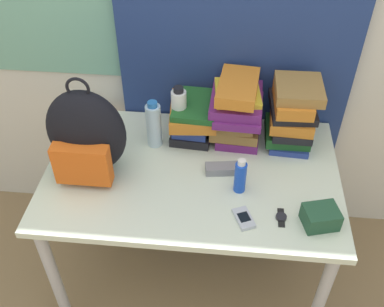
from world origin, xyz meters
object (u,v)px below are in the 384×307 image
(cell_phone, at_px, (244,218))
(wristwatch, at_px, (281,217))
(book_stack_center, at_px, (237,110))
(water_bottle, at_px, (154,125))
(sunscreen_bottle, at_px, (240,176))
(backpack, at_px, (86,135))
(sports_bottle, at_px, (179,116))
(book_stack_left, at_px, (193,117))
(camera_pouch, at_px, (321,217))
(sunglasses_case, at_px, (223,169))
(book_stack_right, at_px, (292,114))

(cell_phone, distance_m, wristwatch, 0.14)
(book_stack_center, xyz_separation_m, cell_phone, (0.05, -0.49, -0.15))
(water_bottle, relative_size, wristwatch, 2.50)
(water_bottle, distance_m, sunscreen_bottle, 0.46)
(water_bottle, bearing_deg, backpack, -141.13)
(book_stack_center, distance_m, wristwatch, 0.52)
(wristwatch, bearing_deg, water_bottle, 144.86)
(backpack, bearing_deg, wristwatch, -13.89)
(backpack, height_order, sports_bottle, backpack)
(sports_bottle, bearing_deg, book_stack_left, 39.29)
(sports_bottle, relative_size, camera_pouch, 1.92)
(book_stack_left, bearing_deg, backpack, -145.64)
(backpack, relative_size, cell_phone, 3.79)
(sports_bottle, xyz_separation_m, cell_phone, (0.30, -0.44, -0.13))
(book_stack_center, distance_m, sunglasses_case, 0.28)
(book_stack_right, xyz_separation_m, sunglasses_case, (-0.28, -0.23, -0.13))
(book_stack_left, relative_size, sunglasses_case, 1.86)
(book_stack_left, distance_m, water_bottle, 0.19)
(book_stack_left, distance_m, book_stack_right, 0.43)
(water_bottle, height_order, sports_bottle, sports_bottle)
(book_stack_left, height_order, camera_pouch, book_stack_left)
(water_bottle, bearing_deg, book_stack_right, 7.58)
(wristwatch, bearing_deg, book_stack_left, 129.13)
(sunscreen_bottle, xyz_separation_m, wristwatch, (0.16, -0.13, -0.07))
(book_stack_left, relative_size, sunscreen_bottle, 1.81)
(book_stack_center, distance_m, camera_pouch, 0.59)
(book_stack_center, xyz_separation_m, wristwatch, (0.19, -0.47, -0.15))
(book_stack_center, distance_m, book_stack_right, 0.24)
(camera_pouch, bearing_deg, sunglasses_case, 146.75)
(book_stack_right, bearing_deg, wristwatch, -96.17)
(camera_pouch, height_order, wristwatch, camera_pouch)
(backpack, distance_m, book_stack_center, 0.66)
(book_stack_left, bearing_deg, sunscreen_bottle, -56.78)
(wristwatch, bearing_deg, cell_phone, -171.00)
(book_stack_right, relative_size, sunglasses_case, 1.93)
(sunscreen_bottle, bearing_deg, sports_bottle, 133.91)
(book_stack_center, xyz_separation_m, camera_pouch, (0.33, -0.48, -0.12))
(sunscreen_bottle, bearing_deg, camera_pouch, -25.96)
(sunglasses_case, distance_m, wristwatch, 0.33)
(water_bottle, relative_size, sports_bottle, 0.80)
(sunscreen_bottle, bearing_deg, wristwatch, -39.62)
(book_stack_right, height_order, camera_pouch, book_stack_right)
(book_stack_center, xyz_separation_m, sunglasses_case, (-0.04, -0.23, -0.14))
(sports_bottle, bearing_deg, sunscreen_bottle, -46.09)
(book_stack_right, xyz_separation_m, camera_pouch, (0.09, -0.48, -0.11))
(book_stack_center, bearing_deg, water_bottle, -167.34)
(cell_phone, height_order, wristwatch, cell_phone)
(sunglasses_case, bearing_deg, cell_phone, -70.52)
(sunscreen_bottle, distance_m, cell_phone, 0.17)
(water_bottle, height_order, wristwatch, water_bottle)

